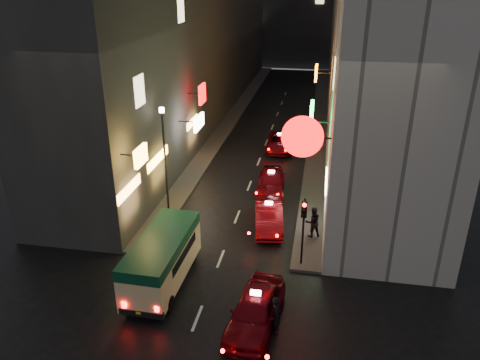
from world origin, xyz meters
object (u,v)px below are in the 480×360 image
Objects in this scene: minibus at (162,255)px; pedestrian_crossing at (277,313)px; lamp_post at (165,153)px; taxi_near at (255,308)px; traffic_light at (304,219)px.

minibus is 3.00× the size of pedestrian_crossing.
lamp_post is (-2.07, 6.93, 2.20)m from minibus.
minibus is at bearing -73.34° from lamp_post.
lamp_post is at bearing 30.56° from pedestrian_crossing.
lamp_post reaches higher than minibus.
traffic_light is at bearing 70.66° from taxi_near.
taxi_near is 5.07m from traffic_light.
minibus is 5.04m from taxi_near.
lamp_post is (-7.50, 9.21, 2.78)m from pedestrian_crossing.
taxi_near is 1.67× the size of traffic_light.
taxi_near is 3.10× the size of pedestrian_crossing.
lamp_post is at bearing 126.38° from taxi_near.
pedestrian_crossing is 0.30× the size of lamp_post.
taxi_near is at bearing -24.43° from minibus.
traffic_light is at bearing -17.09° from pedestrian_crossing.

